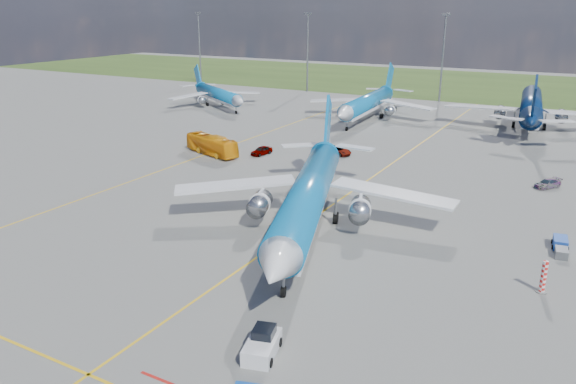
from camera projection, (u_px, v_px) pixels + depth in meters
The scene contains 16 objects.
ground at pixel (247, 264), 55.27m from camera, with size 400.00×400.00×0.00m, color #5B5B59.
grass_strip at pixel (503, 86), 179.70m from camera, with size 400.00×80.00×0.01m, color #2D4719.
taxiway_lines at pixel (357, 189), 78.17m from camera, with size 60.25×160.00×0.02m.
floodlight_masts at pixel (524, 57), 137.96m from camera, with size 202.20×0.50×22.70m.
warning_post at pixel (544, 277), 49.41m from camera, with size 0.50×0.50×3.00m, color red.
bg_jet_nw at pixel (218, 107), 143.02m from camera, with size 26.37×34.62×9.07m, color #0B67A5, non-canonical shape.
bg_jet_nnw at pixel (367, 119), 126.71m from camera, with size 31.39×41.20×10.79m, color #0B67A5, non-canonical shape.
bg_jet_n at pixel (528, 126), 119.78m from camera, with size 36.73×48.20×12.62m, color #071D42, non-canonical shape.
main_airliner at pixel (308, 231), 63.55m from camera, with size 35.32×46.36×12.14m, color #0B67A5, non-canonical shape.
pushback_tug at pixel (262, 344), 40.84m from camera, with size 3.04×5.64×1.88m.
apron_bus at pixel (212, 145), 96.11m from camera, with size 2.77×11.82×3.29m, color orange.
service_car_a at pixel (262, 151), 96.12m from camera, with size 1.74×4.32×1.47m, color #999999.
service_car_b at pixel (337, 150), 96.22m from camera, with size 2.44×5.30×1.47m, color #999999.
service_car_c at pixel (548, 183), 78.59m from camera, with size 1.71×4.20×1.22m, color #999999.
baggage_tug_w at pixel (561, 246), 58.24m from camera, with size 1.86×4.93×1.08m.
baggage_tug_c at pixel (326, 153), 95.20m from camera, with size 2.46×5.18×1.12m.
Camera 1 is at (27.99, -41.92, 24.10)m, focal length 35.00 mm.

